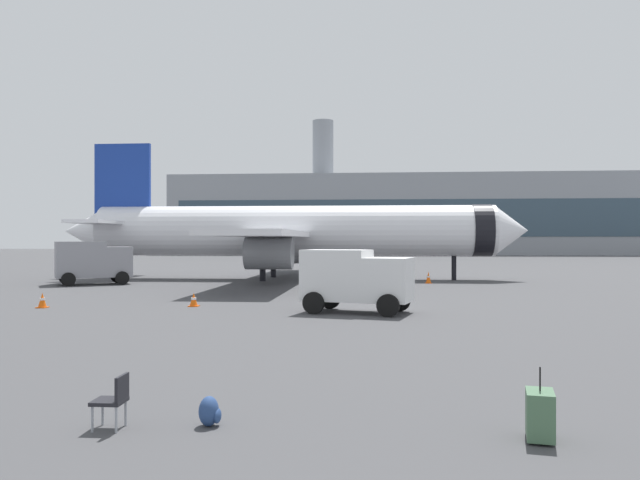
% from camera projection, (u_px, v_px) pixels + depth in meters
% --- Properties ---
extents(airplane_at_gate, '(35.61, 32.02, 10.50)m').
position_uv_depth(airplane_at_gate, '(291.00, 231.00, 48.24)').
color(airplane_at_gate, white).
rests_on(airplane_at_gate, ground).
extents(service_truck, '(5.25, 4.34, 2.90)m').
position_uv_depth(service_truck, '(93.00, 261.00, 42.62)').
color(service_truck, gray).
rests_on(service_truck, ground).
extents(cargo_van, '(4.76, 3.24, 2.60)m').
position_uv_depth(cargo_van, '(356.00, 278.00, 26.12)').
color(cargo_van, white).
rests_on(cargo_van, ground).
extents(safety_cone_near, '(0.44, 0.44, 0.67)m').
position_uv_depth(safety_cone_near, '(42.00, 300.00, 28.01)').
color(safety_cone_near, '#F2590C').
rests_on(safety_cone_near, ground).
extents(safety_cone_mid, '(0.44, 0.44, 0.80)m').
position_uv_depth(safety_cone_mid, '(428.00, 278.00, 43.76)').
color(safety_cone_mid, '#F2590C').
rests_on(safety_cone_mid, ground).
extents(safety_cone_far, '(0.44, 0.44, 0.61)m').
position_uv_depth(safety_cone_far, '(194.00, 300.00, 28.56)').
color(safety_cone_far, '#F2590C').
rests_on(safety_cone_far, ground).
extents(rolling_suitcase, '(0.51, 0.70, 1.10)m').
position_uv_depth(rolling_suitcase, '(540.00, 414.00, 9.48)').
color(rolling_suitcase, '#476B4C').
rests_on(rolling_suitcase, ground).
extents(traveller_backpack, '(0.36, 0.40, 0.48)m').
position_uv_depth(traveller_backpack, '(210.00, 412.00, 10.21)').
color(traveller_backpack, navy).
rests_on(traveller_backpack, ground).
extents(gate_chair, '(0.48, 0.48, 0.86)m').
position_uv_depth(gate_chair, '(114.00, 398.00, 10.05)').
color(gate_chair, black).
rests_on(gate_chair, ground).
extents(terminal_building, '(99.85, 18.25, 28.15)m').
position_uv_depth(terminal_building, '(414.00, 215.00, 131.86)').
color(terminal_building, gray).
rests_on(terminal_building, ground).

